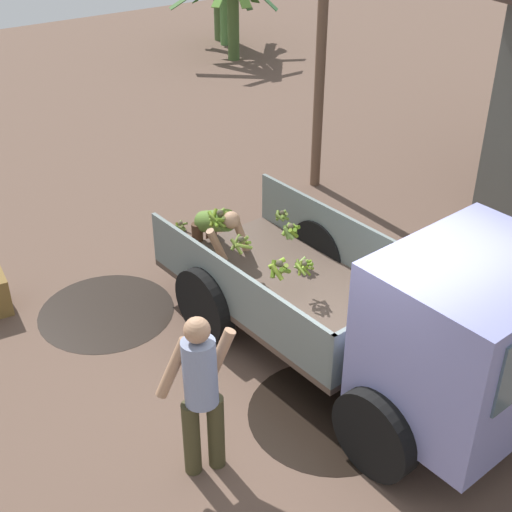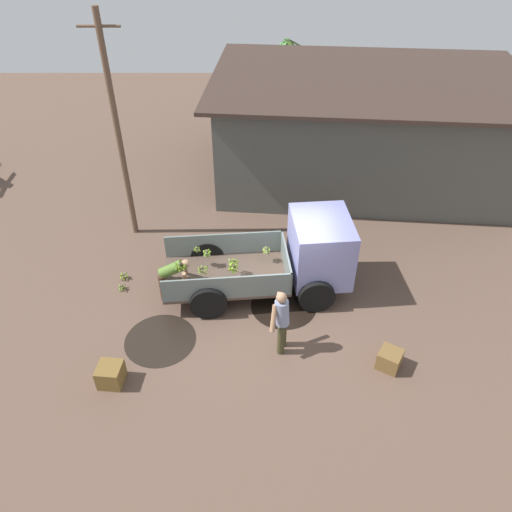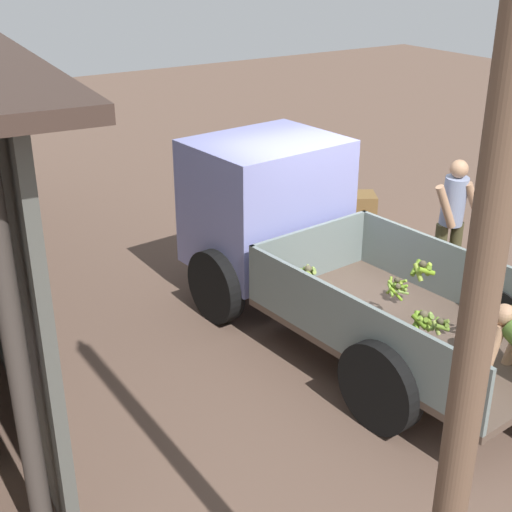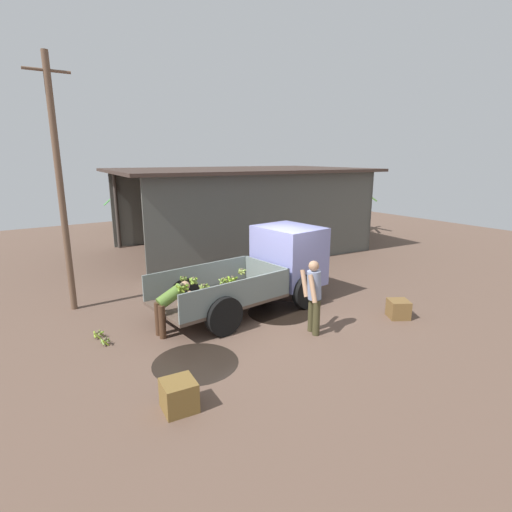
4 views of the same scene
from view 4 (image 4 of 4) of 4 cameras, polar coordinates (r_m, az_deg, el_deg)
The scene contains 17 objects.
ground at distance 10.76m, azimuth 2.38°, elevation -7.79°, with size 36.00×36.00×0.00m, color brown.
mud_patch_0 at distance 8.31m, azimuth -8.63°, elevation -14.84°, with size 1.72×1.72×0.01m, color black.
mud_patch_1 at distance 10.65m, azimuth 3.45°, elevation -8.02°, with size 1.71×1.71×0.01m, color black.
cargo_truck at distance 11.15m, azimuth 2.80°, elevation -1.12°, with size 4.92×2.44×2.08m.
warehouse_shed at distance 17.72m, azimuth -0.95°, elevation 9.36°, with size 11.09×7.76×3.51m.
utility_pole at distance 11.28m, azimuth -26.19°, elevation 9.00°, with size 1.04×0.17×6.41m.
banana_palm_0 at distance 21.63m, azimuth 12.37°, elevation 6.37°, with size 2.73×2.32×2.31m.
banana_palm_1 at distance 22.31m, azimuth 13.21°, elevation 7.14°, with size 2.83×2.44×2.70m.
banana_palm_2 at distance 23.47m, azimuth -15.52°, elevation 6.98°, with size 2.37×2.73×2.49m.
banana_palm_5 at distance 23.96m, azimuth -17.58°, elevation 7.12°, with size 2.43×2.48×2.61m.
person_foreground_visitor at distance 9.20m, azimuth 8.21°, elevation -5.34°, with size 0.51×0.77×1.74m.
person_worker_loading at distance 9.36m, azimuth -12.19°, elevation -6.65°, with size 0.85×0.69×1.20m.
person_bystander_near_shed at distance 14.20m, azimuth -11.17°, elevation 1.08°, with size 0.54×0.54×1.59m.
banana_bunch_on_ground_0 at distance 9.84m, azimuth -21.61°, elevation -10.30°, with size 0.23×0.25×0.18m.
banana_bunch_on_ground_1 at distance 9.45m, azimuth -20.71°, elevation -11.26°, with size 0.22×0.22×0.18m.
wooden_crate_0 at distance 6.92m, azimuth -10.95°, elevation -18.96°, with size 0.52×0.52×0.50m, color brown.
wooden_crate_1 at distance 10.85m, azimuth 19.68°, elevation -7.14°, with size 0.49×0.49×0.46m, color brown.
Camera 4 is at (-5.95, -8.03, 3.99)m, focal length 28.00 mm.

